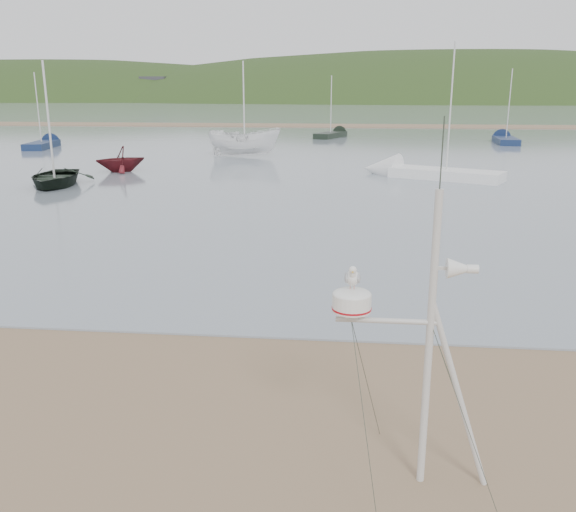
# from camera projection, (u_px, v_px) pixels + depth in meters

# --- Properties ---
(ground) EXTENTS (560.00, 560.00, 0.00)m
(ground) POSITION_uv_depth(u_px,v_px,m) (117.00, 456.00, 7.96)
(ground) COLOR brown
(ground) RESTS_ON ground
(water) EXTENTS (560.00, 256.00, 0.04)m
(water) POSITION_uv_depth(u_px,v_px,m) (339.00, 109.00, 134.48)
(water) COLOR gray
(water) RESTS_ON ground
(sandbar) EXTENTS (560.00, 7.00, 0.07)m
(sandbar) POSITION_uv_depth(u_px,v_px,m) (328.00, 126.00, 75.04)
(sandbar) COLOR brown
(sandbar) RESTS_ON water
(hill_ridge) EXTENTS (620.00, 180.00, 80.00)m
(hill_ridge) POSITION_uv_depth(u_px,v_px,m) (391.00, 152.00, 236.67)
(hill_ridge) COLOR #203515
(hill_ridge) RESTS_ON ground
(far_cottages) EXTENTS (294.40, 6.30, 8.00)m
(far_cottages) POSITION_uv_depth(u_px,v_px,m) (353.00, 89.00, 194.47)
(far_cottages) COLOR beige
(far_cottages) RESTS_ON ground
(mast_rig) EXTENTS (1.94, 2.07, 4.37)m
(mast_rig) POSITION_uv_depth(u_px,v_px,m) (421.00, 404.00, 7.15)
(mast_rig) COLOR silver
(mast_rig) RESTS_ON ground
(boat_dark) EXTENTS (3.20, 1.41, 4.32)m
(boat_dark) POSITION_uv_depth(u_px,v_px,m) (51.00, 141.00, 28.77)
(boat_dark) COLOR black
(boat_dark) RESTS_ON water
(boat_red) EXTENTS (2.53, 2.73, 2.71)m
(boat_red) POSITION_uv_depth(u_px,v_px,m) (120.00, 147.00, 34.04)
(boat_red) COLOR #561319
(boat_red) RESTS_ON water
(boat_white) EXTENTS (1.98, 1.93, 5.00)m
(boat_white) POSITION_uv_depth(u_px,v_px,m) (244.00, 119.00, 41.52)
(boat_white) COLOR white
(boat_white) RESTS_ON water
(sailboat_blue_near) EXTENTS (2.47, 6.38, 6.21)m
(sailboat_blue_near) POSITION_uv_depth(u_px,v_px,m) (48.00, 143.00, 49.05)
(sailboat_blue_near) COLOR #142347
(sailboat_blue_near) RESTS_ON ground
(sailboat_dark_mid) EXTENTS (3.67, 6.27, 6.14)m
(sailboat_dark_mid) POSITION_uv_depth(u_px,v_px,m) (337.00, 134.00, 58.72)
(sailboat_dark_mid) COLOR black
(sailboat_dark_mid) RESTS_ON ground
(sailboat_white_near) EXTENTS (7.57, 4.96, 7.46)m
(sailboat_white_near) POSITION_uv_depth(u_px,v_px,m) (408.00, 171.00, 32.61)
(sailboat_white_near) COLOR white
(sailboat_white_near) RESTS_ON ground
(sailboat_blue_far) EXTENTS (2.15, 6.79, 6.65)m
(sailboat_blue_far) POSITION_uv_depth(u_px,v_px,m) (503.00, 139.00, 53.18)
(sailboat_blue_far) COLOR #142347
(sailboat_blue_far) RESTS_ON ground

